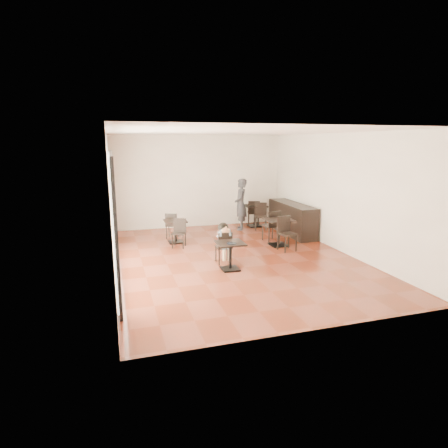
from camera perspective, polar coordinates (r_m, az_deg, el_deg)
name	(u,v)px	position (r m, az deg, el deg)	size (l,w,h in m)	color
floor	(235,258)	(9.78, 1.63, -5.19)	(6.00, 8.00, 0.01)	brown
ceiling	(235,132)	(9.33, 1.75, 13.89)	(6.00, 8.00, 0.01)	white
wall_back	(199,181)	(13.25, -3.85, 6.50)	(6.00, 0.01, 3.20)	white
wall_front	(319,234)	(5.84, 14.26, -1.42)	(6.00, 0.01, 3.20)	white
wall_left	(111,203)	(8.94, -16.88, 3.14)	(0.01, 8.00, 3.20)	white
wall_right	(339,193)	(10.75, 17.08, 4.61)	(0.01, 8.00, 3.20)	white
storefront_window	(113,215)	(8.48, -16.58, 1.31)	(0.04, 4.50, 2.60)	white
child_table	(230,256)	(8.82, 0.95, -4.90)	(0.63, 0.63, 0.67)	black
child_chair	(223,247)	(9.30, -0.09, -3.54)	(0.36, 0.36, 0.80)	black
child	(223,243)	(9.28, -0.09, -2.92)	(0.36, 0.51, 1.01)	slate
plate	(232,243)	(8.63, 1.16, -2.93)	(0.23, 0.23, 0.01)	black
pizza_slice	(226,230)	(9.01, 0.26, -0.96)	(0.23, 0.18, 0.05)	tan
adult_patron	(241,204)	(12.78, 2.56, 3.01)	(0.64, 0.42, 1.75)	#353539
cafe_table_mid	(279,232)	(10.95, 8.33, -1.27)	(0.74, 0.74, 0.79)	black
cafe_table_left	(176,231)	(11.28, -7.40, -1.13)	(0.64, 0.64, 0.68)	black
cafe_table_back	(255,216)	(13.37, 4.74, 1.25)	(0.72, 0.72, 0.76)	black
chair_mid_a	(271,226)	(11.42, 7.18, -0.26)	(0.43, 0.43, 0.95)	black
chair_mid_b	(287,234)	(10.45, 9.62, -1.52)	(0.43, 0.43, 0.95)	black
chair_left_a	(172,225)	(11.79, -7.86, -0.20)	(0.37, 0.37, 0.82)	black
chair_left_b	(179,233)	(10.73, -6.92, -1.43)	(0.37, 0.37, 0.82)	black
chair_back_a	(253,213)	(13.49, 4.51, 1.69)	(0.41, 0.41, 0.92)	black
chair_back_b	(261,217)	(12.86, 5.64, 1.14)	(0.41, 0.41, 0.92)	black
service_counter	(292,219)	(12.46, 10.33, 0.82)	(0.60, 2.40, 1.00)	black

